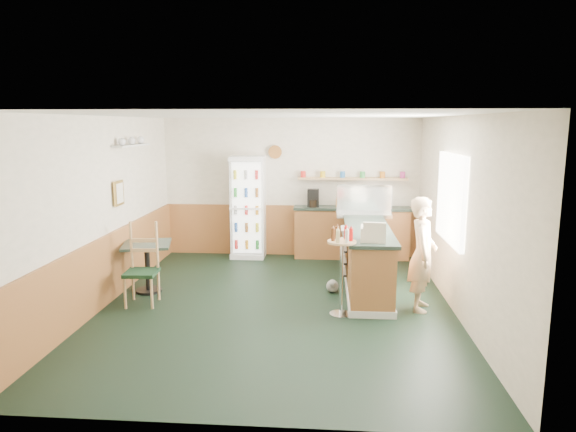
# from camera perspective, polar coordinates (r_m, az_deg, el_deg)

# --- Properties ---
(ground) EXTENTS (6.00, 6.00, 0.00)m
(ground) POSITION_cam_1_polar(r_m,az_deg,el_deg) (7.52, -1.33, -9.94)
(ground) COLOR black
(ground) RESTS_ON ground
(room_envelope) EXTENTS (5.04, 6.02, 2.72)m
(room_envelope) POSITION_cam_1_polar(r_m,az_deg,el_deg) (7.88, -2.50, 2.43)
(room_envelope) COLOR silver
(room_envelope) RESTS_ON ground
(service_counter) EXTENTS (0.68, 3.01, 1.01)m
(service_counter) POSITION_cam_1_polar(r_m,az_deg,el_deg) (8.40, 8.62, -4.59)
(service_counter) COLOR #9A5E31
(service_counter) RESTS_ON ground
(back_counter) EXTENTS (2.24, 0.42, 1.69)m
(back_counter) POSITION_cam_1_polar(r_m,az_deg,el_deg) (10.05, 7.00, -1.61)
(back_counter) COLOR #9A5E31
(back_counter) RESTS_ON ground
(drinks_fridge) EXTENTS (0.65, 0.54, 1.98)m
(drinks_fridge) POSITION_cam_1_polar(r_m,az_deg,el_deg) (10.01, -4.46, 0.98)
(drinks_fridge) COLOR white
(drinks_fridge) RESTS_ON ground
(display_case) EXTENTS (0.93, 0.49, 0.53)m
(display_case) POSITION_cam_1_polar(r_m,az_deg,el_deg) (8.94, 8.42, 1.64)
(display_case) COLOR silver
(display_case) RESTS_ON service_counter
(cash_register) EXTENTS (0.37, 0.38, 0.20)m
(cash_register) POSITION_cam_1_polar(r_m,az_deg,el_deg) (7.11, 9.45, -1.95)
(cash_register) COLOR beige
(cash_register) RESTS_ON service_counter
(shopkeeper) EXTENTS (0.49, 0.60, 1.61)m
(shopkeeper) POSITION_cam_1_polar(r_m,az_deg,el_deg) (7.39, 14.72, -4.12)
(shopkeeper) COLOR tan
(shopkeeper) RESTS_ON ground
(condiment_stand) EXTENTS (0.39, 0.39, 1.22)m
(condiment_stand) POSITION_cam_1_polar(r_m,az_deg,el_deg) (6.97, 5.97, -4.83)
(condiment_stand) COLOR silver
(condiment_stand) RESTS_ON ground
(newspaper_rack) EXTENTS (0.09, 0.47, 0.74)m
(newspaper_rack) POSITION_cam_1_polar(r_m,az_deg,el_deg) (8.22, 6.22, -3.87)
(newspaper_rack) COLOR black
(newspaper_rack) RESTS_ON ground
(cafe_table) EXTENTS (0.85, 0.85, 0.78)m
(cafe_table) POSITION_cam_1_polar(r_m,az_deg,el_deg) (8.25, -15.37, -4.50)
(cafe_table) COLOR black
(cafe_table) RESTS_ON ground
(cafe_chair) EXTENTS (0.47, 0.47, 1.19)m
(cafe_chair) POSITION_cam_1_polar(r_m,az_deg,el_deg) (7.78, -15.79, -4.85)
(cafe_chair) COLOR black
(cafe_chair) RESTS_ON ground
(dog_doorstop) EXTENTS (0.19, 0.25, 0.23)m
(dog_doorstop) POSITION_cam_1_polar(r_m,az_deg,el_deg) (8.07, 4.96, -7.72)
(dog_doorstop) COLOR gray
(dog_doorstop) RESTS_ON ground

